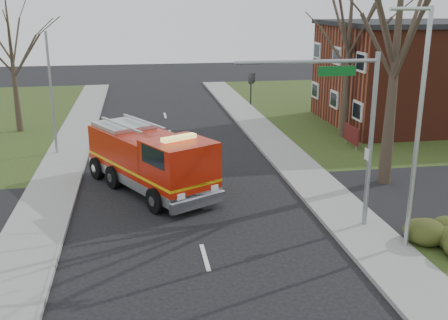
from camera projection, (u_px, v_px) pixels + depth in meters
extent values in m
plane|color=black|center=(205.00, 258.00, 18.17)|extent=(120.00, 120.00, 0.00)
cube|color=gray|center=(373.00, 243.00, 19.12)|extent=(2.40, 80.00, 0.15)
cube|color=gray|center=(18.00, 270.00, 17.17)|extent=(2.40, 80.00, 0.15)
cube|color=#602517|center=(437.00, 75.00, 37.14)|extent=(15.00, 10.00, 7.00)
cube|color=black|center=(443.00, 23.00, 36.09)|extent=(15.40, 10.40, 0.30)
cube|color=silver|center=(334.00, 99.00, 36.38)|extent=(0.12, 1.40, 1.20)
cube|color=#561415|center=(351.00, 134.00, 31.36)|extent=(0.12, 2.00, 1.00)
cylinder|color=gray|center=(356.00, 145.00, 30.74)|extent=(0.08, 0.08, 0.90)
cylinder|color=gray|center=(346.00, 138.00, 32.25)|extent=(0.08, 0.08, 0.90)
cone|color=#35281F|center=(395.00, 60.00, 23.59)|extent=(0.64, 0.64, 12.00)
cone|color=#35281F|center=(348.00, 56.00, 32.54)|extent=(0.56, 0.56, 10.50)
cone|color=#35281F|center=(13.00, 66.00, 34.18)|extent=(0.44, 0.44, 9.00)
cylinder|color=gray|center=(371.00, 144.00, 19.62)|extent=(0.18, 0.18, 6.80)
cylinder|color=gray|center=(308.00, 62.00, 18.32)|extent=(5.20, 0.14, 0.14)
cube|color=#0C591E|center=(337.00, 71.00, 18.59)|extent=(1.40, 0.06, 0.35)
imported|color=black|center=(252.00, 73.00, 18.10)|extent=(0.22, 0.18, 1.10)
cylinder|color=#B7BABF|center=(418.00, 135.00, 17.61)|extent=(0.16, 0.16, 8.40)
cylinder|color=#B7BABF|center=(411.00, 9.00, 16.31)|extent=(1.40, 0.12, 0.12)
cylinder|color=gray|center=(52.00, 95.00, 29.31)|extent=(0.14, 0.14, 7.00)
cube|color=#A91807|center=(137.00, 152.00, 25.27)|extent=(4.73, 5.77, 2.09)
cube|color=#A91807|center=(180.00, 168.00, 22.38)|extent=(3.50, 3.50, 2.38)
cube|color=#B7BABF|center=(150.00, 175.00, 24.61)|extent=(5.98, 8.06, 0.45)
cube|color=#E5B20C|center=(149.00, 164.00, 24.46)|extent=(5.99, 8.06, 0.12)
cube|color=black|center=(194.00, 157.00, 21.33)|extent=(2.05, 1.18, 0.84)
cube|color=#E5D866|center=(179.00, 138.00, 21.99)|extent=(1.56, 1.06, 0.18)
cylinder|color=black|center=(156.00, 201.00, 21.87)|extent=(0.83, 1.13, 1.09)
cylinder|color=black|center=(206.00, 188.00, 23.39)|extent=(0.83, 1.13, 1.09)
cylinder|color=black|center=(97.00, 168.00, 26.15)|extent=(0.83, 1.13, 1.09)
cylinder|color=black|center=(143.00, 159.00, 27.67)|extent=(0.83, 1.13, 1.09)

